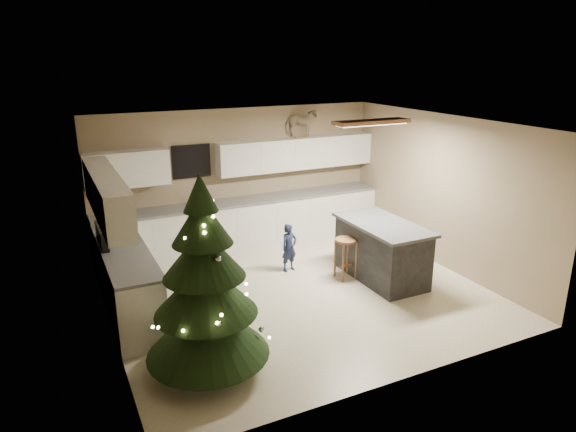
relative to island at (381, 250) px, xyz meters
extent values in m
plane|color=beige|center=(-1.48, 0.09, -0.48)|extent=(5.50, 5.50, 0.00)
cube|color=gray|center=(-1.48, 2.59, 0.82)|extent=(5.50, 0.02, 2.60)
cube|color=gray|center=(-1.48, -2.41, 0.82)|extent=(5.50, 0.02, 2.60)
cube|color=gray|center=(-4.23, 0.09, 0.82)|extent=(0.02, 5.00, 2.60)
cube|color=gray|center=(1.27, 0.09, 0.82)|extent=(0.02, 5.00, 2.60)
cube|color=silver|center=(-1.48, 0.09, 2.12)|extent=(5.50, 5.00, 0.02)
cube|color=#985F32|center=(-0.18, 0.19, 2.07)|extent=(1.25, 0.32, 0.06)
cube|color=white|center=(-0.18, 0.19, 2.04)|extent=(1.15, 0.24, 0.02)
cube|color=white|center=(-1.48, 2.29, -0.03)|extent=(5.48, 0.60, 0.90)
cube|color=white|center=(-3.93, 0.69, -0.03)|extent=(0.60, 2.60, 0.90)
cube|color=slate|center=(-1.48, 2.28, 0.44)|extent=(5.48, 0.62, 0.04)
cube|color=slate|center=(-3.92, 0.69, 0.44)|extent=(0.62, 2.60, 0.04)
cube|color=white|center=(-3.53, 2.42, 1.22)|extent=(1.40, 0.35, 0.60)
cube|color=white|center=(-0.33, 2.42, 1.22)|extent=(3.20, 0.35, 0.60)
cube|color=white|center=(-4.06, 0.82, 1.22)|extent=(0.35, 2.60, 0.60)
cube|color=black|center=(-2.38, 2.56, 1.22)|extent=(0.70, 0.04, 0.60)
cube|color=#99999E|center=(-2.38, 2.29, 0.42)|extent=(0.55, 0.40, 0.06)
cylinder|color=#99999E|center=(-2.38, 2.39, 0.58)|extent=(0.03, 0.03, 0.24)
cube|color=black|center=(-3.91, 0.99, -0.03)|extent=(0.64, 0.75, 0.90)
cube|color=black|center=(-4.16, 0.99, 0.57)|extent=(0.10, 0.75, 0.30)
cube|color=black|center=(0.00, 0.00, -0.03)|extent=(0.80, 1.60, 0.90)
cube|color=#303030|center=(0.00, 0.00, 0.45)|extent=(0.90, 1.70, 0.05)
cylinder|color=#985F32|center=(-0.52, 0.25, 0.18)|extent=(0.36, 0.36, 0.04)
cylinder|color=#985F32|center=(-0.65, 0.13, -0.16)|extent=(0.04, 0.04, 0.64)
cylinder|color=#985F32|center=(-0.40, 0.13, -0.16)|extent=(0.04, 0.04, 0.64)
cylinder|color=#985F32|center=(-0.65, 0.38, -0.16)|extent=(0.04, 0.04, 0.64)
cylinder|color=#985F32|center=(-0.40, 0.38, -0.16)|extent=(0.04, 0.04, 0.64)
cube|color=#985F32|center=(-0.52, 0.25, -0.27)|extent=(0.27, 0.03, 0.03)
cylinder|color=#3F2816|center=(-3.33, -1.24, -0.32)|extent=(0.13, 0.13, 0.31)
cone|color=#193115|center=(-3.33, -1.24, 0.10)|extent=(1.43, 1.43, 0.73)
cone|color=#193115|center=(-3.33, -1.24, 0.57)|extent=(1.18, 1.18, 0.63)
cone|color=#193115|center=(-3.33, -1.24, 0.99)|extent=(0.92, 0.92, 0.58)
cone|color=#193115|center=(-3.33, -1.24, 1.36)|extent=(0.67, 0.67, 0.52)
cone|color=#193115|center=(-3.33, -1.24, 1.67)|extent=(0.38, 0.38, 0.42)
sphere|color=#FFD88C|center=(-2.59, -1.24, -0.22)|extent=(0.04, 0.04, 0.04)
sphere|color=#FFD88C|center=(-2.69, -0.91, -0.15)|extent=(0.04, 0.04, 0.04)
sphere|color=#FFD88C|center=(-2.93, -0.67, -0.08)|extent=(0.04, 0.04, 0.04)
sphere|color=#FFD88C|center=(-3.25, -0.58, -0.01)|extent=(0.04, 0.04, 0.04)
sphere|color=#FFD88C|center=(-3.56, -0.64, 0.06)|extent=(0.04, 0.04, 0.04)
sphere|color=#FFD88C|center=(-3.80, -0.83, 0.13)|extent=(0.04, 0.04, 0.04)
sphere|color=#FFD88C|center=(-3.91, -1.10, 0.20)|extent=(0.04, 0.04, 0.04)
sphere|color=#FFD88C|center=(-3.89, -1.38, 0.26)|extent=(0.04, 0.04, 0.04)
sphere|color=#FFD88C|center=(-3.75, -1.61, 0.33)|extent=(0.04, 0.04, 0.04)
sphere|color=#FFD88C|center=(-3.52, -1.74, 0.40)|extent=(0.04, 0.04, 0.04)
sphere|color=#FFD88C|center=(-3.27, -1.75, 0.47)|extent=(0.04, 0.04, 0.04)
sphere|color=#FFD88C|center=(-3.06, -1.64, 0.54)|extent=(0.04, 0.04, 0.04)
sphere|color=#FFD88C|center=(-2.93, -1.46, 0.61)|extent=(0.04, 0.04, 0.04)
sphere|color=#FFD88C|center=(-2.90, -1.25, 0.68)|extent=(0.04, 0.04, 0.04)
sphere|color=#FFD88C|center=(-2.97, -1.06, 0.75)|extent=(0.04, 0.04, 0.04)
sphere|color=#FFD88C|center=(-3.11, -0.93, 0.81)|extent=(0.04, 0.04, 0.04)
sphere|color=#FFD88C|center=(-3.28, -0.88, 0.88)|extent=(0.04, 0.04, 0.04)
sphere|color=#FFD88C|center=(-3.45, -0.93, 0.95)|extent=(0.04, 0.04, 0.04)
sphere|color=#FFD88C|center=(-3.56, -1.03, 1.02)|extent=(0.04, 0.04, 0.04)
sphere|color=#FFD88C|center=(-3.61, -1.17, 1.09)|extent=(0.04, 0.04, 0.04)
sphere|color=#FFD88C|center=(-3.59, -1.31, 1.16)|extent=(0.04, 0.04, 0.04)
sphere|color=#FFD88C|center=(-3.51, -1.40, 1.23)|extent=(0.04, 0.04, 0.04)
sphere|color=#FFD88C|center=(-3.41, -1.45, 1.30)|extent=(0.04, 0.04, 0.04)
sphere|color=#FFD88C|center=(-3.31, -1.44, 1.36)|extent=(0.04, 0.04, 0.04)
sphere|color=#FFD88C|center=(-3.24, -1.39, 1.43)|extent=(0.04, 0.04, 0.04)
sphere|color=#FFD88C|center=(-3.20, -1.31, 1.50)|extent=(0.04, 0.04, 0.04)
sphere|color=#FFD88C|center=(-3.21, -1.25, 1.57)|extent=(0.04, 0.04, 0.04)
sphere|color=#FFD88C|center=(-3.24, -1.20, 1.64)|extent=(0.04, 0.04, 0.04)
sphere|color=#FFD88C|center=(-3.29, -1.18, 1.71)|extent=(0.04, 0.04, 0.04)
sphere|color=silver|center=(-2.70, -1.24, -0.06)|extent=(0.07, 0.07, 0.07)
sphere|color=silver|center=(-3.66, -0.79, 0.15)|extent=(0.07, 0.07, 0.07)
sphere|color=silver|center=(-3.48, -1.71, 0.36)|extent=(0.07, 0.07, 0.07)
sphere|color=silver|center=(-2.94, -1.12, 0.57)|extent=(0.07, 0.07, 0.07)
sphere|color=silver|center=(-3.60, -1.05, 0.78)|extent=(0.07, 0.07, 0.07)
sphere|color=silver|center=(-3.33, -1.51, 0.99)|extent=(0.07, 0.07, 0.07)
sphere|color=silver|center=(-3.18, -1.13, 1.20)|extent=(0.07, 0.07, 0.07)
sphere|color=silver|center=(-3.44, -1.21, 1.41)|extent=(0.07, 0.07, 0.07)
sphere|color=silver|center=(-3.32, -1.28, 1.62)|extent=(0.07, 0.07, 0.07)
imported|color=#141E40|center=(-1.22, 0.93, -0.07)|extent=(0.34, 0.26, 0.82)
cube|color=#985F32|center=(-0.25, 2.38, 1.53)|extent=(0.24, 0.02, 0.02)
cube|color=#985F32|center=(-0.25, 2.45, 1.53)|extent=(0.24, 0.02, 0.02)
imported|color=#C6B495|center=(-0.25, 2.42, 1.80)|extent=(0.68, 0.51, 0.52)
camera|label=1|loc=(-4.78, -6.34, 3.07)|focal=32.00mm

